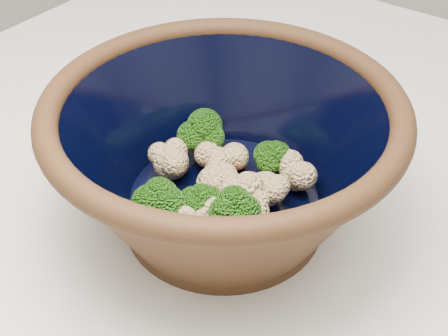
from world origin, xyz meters
TOP-DOWN VIEW (x-y plane):
  - mixing_bowl at (-0.12, 0.06)m, footprint 0.31×0.31m
  - vegetable_pile at (-0.12, 0.06)m, footprint 0.13×0.15m

SIDE VIEW (x-z plane):
  - vegetable_pile at x=-0.12m, z-range 0.93..0.98m
  - mixing_bowl at x=-0.12m, z-range 0.91..1.04m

